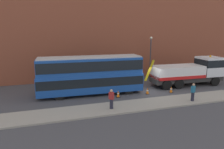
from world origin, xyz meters
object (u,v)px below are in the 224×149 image
(pedestrian_bystander, at_px, (193,92))
(traffic_cone_near_bus, at_px, (118,94))
(double_decker_bus, at_px, (91,74))
(street_lamp, at_px, (151,54))
(traffic_cone_midway, at_px, (147,91))
(traffic_cone_near_truck, at_px, (171,90))
(pedestrian_onlooker, at_px, (111,99))
(recovery_tow_truck, at_px, (190,71))

(pedestrian_bystander, distance_m, traffic_cone_near_bus, 7.22)
(double_decker_bus, distance_m, street_lamp, 10.67)
(traffic_cone_midway, bearing_deg, traffic_cone_near_truck, -6.00)
(traffic_cone_midway, distance_m, traffic_cone_near_truck, 2.75)
(pedestrian_onlooker, height_order, traffic_cone_near_bus, pedestrian_onlooker)
(street_lamp, bearing_deg, traffic_cone_midway, -119.15)
(pedestrian_bystander, relative_size, traffic_cone_near_bus, 2.38)
(pedestrian_bystander, distance_m, traffic_cone_near_truck, 3.38)
(traffic_cone_near_truck, bearing_deg, double_decker_bus, 166.24)
(recovery_tow_truck, xyz_separation_m, double_decker_bus, (-12.46, 0.02, 0.47))
(pedestrian_bystander, bearing_deg, traffic_cone_near_truck, -19.23)
(pedestrian_onlooker, bearing_deg, pedestrian_bystander, -43.94)
(traffic_cone_near_bus, xyz_separation_m, street_lamp, (7.02, 6.63, 3.13))
(pedestrian_bystander, bearing_deg, street_lamp, -26.51)
(street_lamp, bearing_deg, traffic_cone_near_bus, -136.61)
(pedestrian_bystander, bearing_deg, recovery_tow_truck, -57.24)
(pedestrian_onlooker, distance_m, traffic_cone_near_truck, 8.32)
(double_decker_bus, relative_size, pedestrian_bystander, 6.50)
(double_decker_bus, height_order, traffic_cone_near_bus, double_decker_bus)
(pedestrian_onlooker, relative_size, traffic_cone_midway, 2.38)
(recovery_tow_truck, distance_m, double_decker_bus, 12.47)
(street_lamp, bearing_deg, recovery_tow_truck, -57.95)
(pedestrian_onlooker, height_order, pedestrian_bystander, same)
(double_decker_bus, relative_size, traffic_cone_midway, 15.44)
(recovery_tow_truck, height_order, traffic_cone_near_bus, recovery_tow_truck)
(double_decker_bus, height_order, traffic_cone_near_truck, double_decker_bus)
(recovery_tow_truck, xyz_separation_m, traffic_cone_near_bus, (-10.02, -1.83, -1.42))
(pedestrian_bystander, relative_size, traffic_cone_midway, 2.38)
(double_decker_bus, distance_m, traffic_cone_midway, 6.35)
(double_decker_bus, distance_m, traffic_cone_near_truck, 8.98)
(pedestrian_onlooker, relative_size, street_lamp, 0.29)
(recovery_tow_truck, height_order, double_decker_bus, double_decker_bus)
(recovery_tow_truck, height_order, pedestrian_onlooker, recovery_tow_truck)
(recovery_tow_truck, height_order, traffic_cone_midway, recovery_tow_truck)
(pedestrian_onlooker, xyz_separation_m, traffic_cone_near_bus, (1.69, 3.13, -0.64))
(pedestrian_bystander, bearing_deg, traffic_cone_near_bus, 38.20)
(recovery_tow_truck, relative_size, traffic_cone_near_truck, 14.15)
(traffic_cone_midway, bearing_deg, pedestrian_onlooker, -147.74)
(pedestrian_onlooker, distance_m, traffic_cone_midway, 6.00)
(double_decker_bus, height_order, street_lamp, street_lamp)
(recovery_tow_truck, bearing_deg, traffic_cone_midway, -162.81)
(recovery_tow_truck, xyz_separation_m, street_lamp, (-3.01, 4.80, 1.71))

